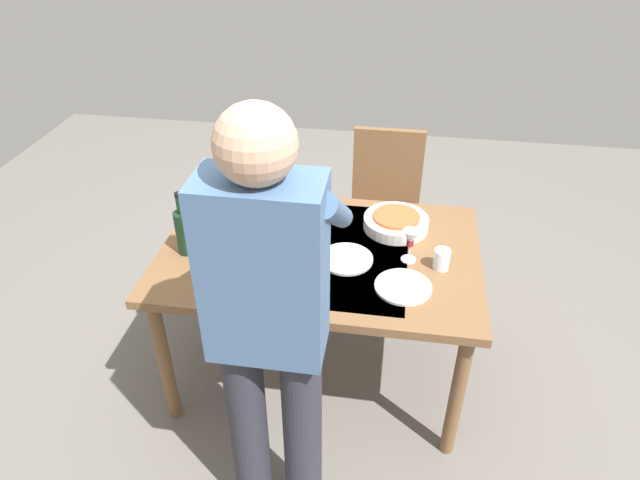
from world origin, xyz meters
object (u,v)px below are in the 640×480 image
object	(u,v)px
water_cup_far_right	(442,259)
water_cup_near_right	(249,248)
dining_table	(320,263)
dinner_plate_near	(403,287)
serving_bowl_pasta	(396,222)
side_bowl_salad	(225,215)
chair_near	(385,199)
water_cup_near_left	(221,281)
wine_glass_left	(410,240)
dinner_plate_far	(346,259)
water_cup_far_left	(250,278)
wine_bottle	(184,231)
person_server	(269,322)

from	to	relation	value
water_cup_far_right	water_cup_near_right	bearing A→B (deg)	3.36
dining_table	dinner_plate_near	bearing A→B (deg)	150.14
serving_bowl_pasta	dinner_plate_near	distance (m)	0.44
serving_bowl_pasta	side_bowl_salad	world-z (taller)	same
dining_table	chair_near	xyz separation A→B (m)	(-0.25, -0.85, -0.13)
water_cup_far_right	side_bowl_salad	world-z (taller)	water_cup_far_right
water_cup_near_left	water_cup_near_right	size ratio (longest dim) A/B	0.97
wine_glass_left	dinner_plate_far	world-z (taller)	wine_glass_left
water_cup_far_left	wine_glass_left	bearing A→B (deg)	-154.96
side_bowl_salad	dinner_plate_far	world-z (taller)	side_bowl_salad
wine_bottle	serving_bowl_pasta	xyz separation A→B (m)	(-0.89, -0.33, -0.08)
serving_bowl_pasta	dinner_plate_near	xyz separation A→B (m)	(-0.05, 0.44, -0.03)
dinner_plate_far	serving_bowl_pasta	bearing A→B (deg)	-124.71
water_cup_near_left	person_server	bearing A→B (deg)	127.00
chair_near	wine_glass_left	world-z (taller)	chair_near
dining_table	serving_bowl_pasta	xyz separation A→B (m)	(-0.32, -0.23, 0.11)
wine_glass_left	water_cup_far_right	bearing A→B (deg)	165.03
dining_table	person_server	bearing A→B (deg)	86.19
dining_table	wine_glass_left	xyz separation A→B (m)	(-0.39, 0.02, 0.18)
wine_bottle	water_cup_far_right	distance (m)	1.10
wine_bottle	water_cup_far_right	size ratio (longest dim) A/B	3.25
wine_bottle	water_cup_near_left	size ratio (longest dim) A/B	3.25
person_server	water_cup_near_left	size ratio (longest dim) A/B	18.57
water_cup_near_left	serving_bowl_pasta	distance (m)	0.87
wine_bottle	side_bowl_salad	size ratio (longest dim) A/B	1.64
person_server	dinner_plate_near	world-z (taller)	person_server
wine_bottle	water_cup_far_right	xyz separation A→B (m)	(-1.09, -0.05, -0.06)
wine_bottle	water_cup_near_left	world-z (taller)	wine_bottle
water_cup_near_left	serving_bowl_pasta	size ratio (longest dim) A/B	0.30
wine_bottle	dinner_plate_near	world-z (taller)	wine_bottle
water_cup_near_left	dining_table	bearing A→B (deg)	-135.74
dinner_plate_far	person_server	bearing A→B (deg)	75.52
water_cup_far_right	side_bowl_salad	xyz separation A→B (m)	(1.00, -0.22, -0.01)
dining_table	dinner_plate_near	world-z (taller)	dinner_plate_near
dining_table	wine_glass_left	size ratio (longest dim) A/B	9.24
dining_table	wine_glass_left	distance (m)	0.43
wine_bottle	side_bowl_salad	world-z (taller)	wine_bottle
chair_near	person_server	bearing A→B (deg)	79.29
chair_near	dinner_plate_near	xyz separation A→B (m)	(-0.12, 1.06, 0.22)
wine_glass_left	dinner_plate_near	distance (m)	0.22
water_cup_near_left	serving_bowl_pasta	world-z (taller)	water_cup_near_left
wine_bottle	water_cup_far_left	size ratio (longest dim) A/B	2.81
water_cup_far_right	chair_near	bearing A→B (deg)	-73.15
water_cup_near_left	water_cup_far_right	size ratio (longest dim) A/B	1.00
wine_glass_left	dinner_plate_far	xyz separation A→B (m)	(0.26, 0.04, -0.10)
dining_table	chair_near	bearing A→B (deg)	-106.40
wine_glass_left	dining_table	bearing A→B (deg)	-2.83
water_cup_near_left	side_bowl_salad	size ratio (longest dim) A/B	0.51
serving_bowl_pasta	side_bowl_salad	bearing A→B (deg)	4.58
water_cup_near_left	water_cup_far_left	bearing A→B (deg)	-166.96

